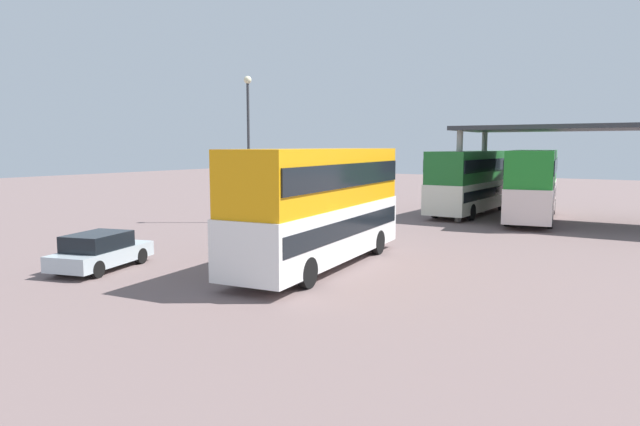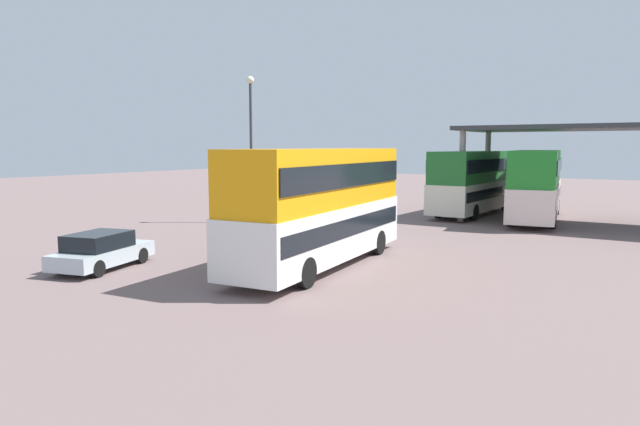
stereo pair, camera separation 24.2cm
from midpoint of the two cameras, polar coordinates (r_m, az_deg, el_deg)
The scene contains 7 objects.
ground_plane at distance 19.54m, azimuth -3.56°, elevation -6.50°, with size 140.00×140.00×0.00m, color #725D5C.
double_decker_main at distance 21.05m, azimuth -0.32°, elevation 1.05°, with size 3.61×10.52×4.37m.
parked_hatchback at distance 22.23m, azimuth -21.42°, elevation -3.58°, with size 2.73×4.34×1.35m.
double_decker_near_canopy at distance 38.86m, azimuth 14.71°, elevation 3.26°, with size 2.69×10.42×4.15m.
double_decker_mid_row at distance 36.93m, azimuth 20.37°, elevation 2.95°, with size 4.31×11.65×4.22m.
depot_canopy at distance 35.85m, azimuth 28.16°, elevation 7.21°, with size 18.36×7.07×5.64m.
lamppost_tall at distance 33.50m, azimuth -7.39°, elevation 8.02°, with size 0.44×0.44×8.45m.
Camera 1 is at (11.13, -15.42, 4.46)m, focal length 31.97 mm.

